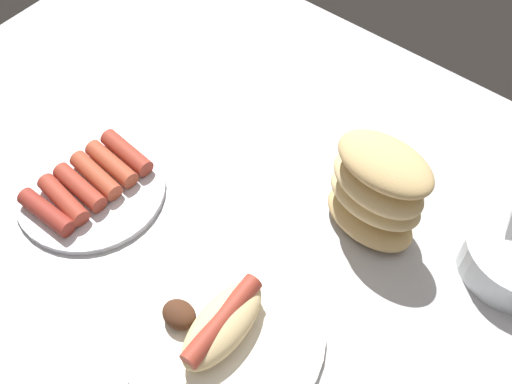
% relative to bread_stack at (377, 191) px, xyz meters
% --- Properties ---
extents(ground_plane, '(1.20, 0.90, 0.03)m').
position_rel_bread_stack_xyz_m(ground_plane, '(0.13, 0.11, -0.09)').
color(ground_plane, '#B2B2B7').
extents(bread_stack, '(0.14, 0.10, 0.14)m').
position_rel_bread_stack_xyz_m(bread_stack, '(0.00, 0.00, 0.00)').
color(bread_stack, tan).
rests_on(bread_stack, ground_plane).
extents(plate_sausages, '(0.21, 0.21, 0.04)m').
position_rel_bread_stack_xyz_m(plate_sausages, '(0.33, 0.20, -0.06)').
color(plate_sausages, white).
rests_on(plate_sausages, ground_plane).
extents(plate_hotdog_assembled, '(0.25, 0.25, 0.06)m').
position_rel_bread_stack_xyz_m(plate_hotdog_assembled, '(0.05, 0.25, -0.05)').
color(plate_hotdog_assembled, white).
rests_on(plate_hotdog_assembled, ground_plane).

